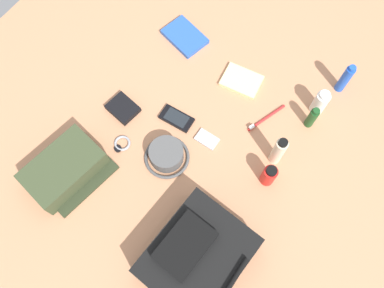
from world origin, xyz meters
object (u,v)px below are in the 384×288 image
(toothpaste_tube, at_px, (320,102))
(notepad, at_px, (241,81))
(cell_phone, at_px, (177,118))
(wallet, at_px, (123,108))
(bucket_hat, at_px, (167,155))
(paperback_novel, at_px, (185,37))
(deodorant_spray, at_px, (345,79))
(toiletry_pouch, at_px, (65,170))
(media_player, at_px, (207,139))
(shampoo_bottle, at_px, (312,118))
(toothbrush, at_px, (264,119))
(sunscreen_spray, at_px, (269,175))
(wristwatch, at_px, (122,144))
(backpack, at_px, (197,256))
(lotion_bottle, at_px, (278,151))

(toothpaste_tube, relative_size, notepad, 0.81)
(cell_phone, xyz_separation_m, wallet, (0.09, -0.19, 0.01))
(bucket_hat, relative_size, paperback_novel, 0.86)
(deodorant_spray, distance_m, cell_phone, 0.66)
(toiletry_pouch, bearing_deg, media_player, 139.56)
(shampoo_bottle, relative_size, media_player, 1.36)
(toiletry_pouch, xyz_separation_m, toothbrush, (-0.59, 0.47, -0.04))
(toiletry_pouch, height_order, bucket_hat, toiletry_pouch)
(sunscreen_spray, relative_size, wallet, 1.02)
(media_player, xyz_separation_m, notepad, (-0.28, -0.03, 0.00))
(toothpaste_tube, xyz_separation_m, shampoo_bottle, (0.07, 0.01, -0.00))
(wristwatch, distance_m, wallet, 0.15)
(deodorant_spray, bearing_deg, bucket_hat, -31.68)
(toiletry_pouch, bearing_deg, toothpaste_tube, 140.54)
(bucket_hat, height_order, wallet, bucket_hat)
(toiletry_pouch, bearing_deg, paperback_novel, 179.50)
(backpack, height_order, wristwatch, backpack)
(deodorant_spray, relative_size, sunscreen_spray, 1.37)
(bucket_hat, distance_m, paperback_novel, 0.53)
(wallet, bearing_deg, backpack, 69.75)
(toothpaste_tube, relative_size, shampoo_bottle, 1.05)
(bucket_hat, distance_m, shampoo_bottle, 0.55)
(backpack, xyz_separation_m, notepad, (-0.66, -0.24, -0.05))
(media_player, bearing_deg, bucket_hat, -29.33)
(sunscreen_spray, bearing_deg, cell_phone, -91.32)
(wallet, height_order, notepad, wallet)
(toothbrush, bearing_deg, notepad, -119.16)
(sunscreen_spray, relative_size, toothbrush, 0.66)
(lotion_bottle, height_order, paperback_novel, lotion_bottle)
(backpack, relative_size, sunscreen_spray, 3.15)
(toothpaste_tube, xyz_separation_m, media_player, (0.35, -0.27, -0.05))
(toothpaste_tube, relative_size, wallet, 1.10)
(toiletry_pouch, distance_m, shampoo_bottle, 0.91)
(bucket_hat, distance_m, wallet, 0.26)
(shampoo_bottle, height_order, paperback_novel, shampoo_bottle)
(cell_phone, xyz_separation_m, media_player, (0.00, 0.14, -0.00))
(toiletry_pouch, xyz_separation_m, notepad, (-0.68, 0.31, -0.04))
(bucket_hat, relative_size, toothpaste_tube, 1.38)
(toiletry_pouch, height_order, cell_phone, toiletry_pouch)
(notepad, bearing_deg, bucket_hat, -15.41)
(deodorant_spray, bearing_deg, backpack, -6.08)
(shampoo_bottle, height_order, wallet, shampoo_bottle)
(media_player, bearing_deg, paperback_novel, -134.43)
(backpack, distance_m, wallet, 0.62)
(shampoo_bottle, xyz_separation_m, media_player, (0.28, -0.28, -0.05))
(lotion_bottle, height_order, wristwatch, lotion_bottle)
(backpack, distance_m, toothbrush, 0.58)
(bucket_hat, height_order, paperback_novel, bucket_hat)
(lotion_bottle, relative_size, cell_phone, 1.29)
(wallet, bearing_deg, cell_phone, 121.94)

